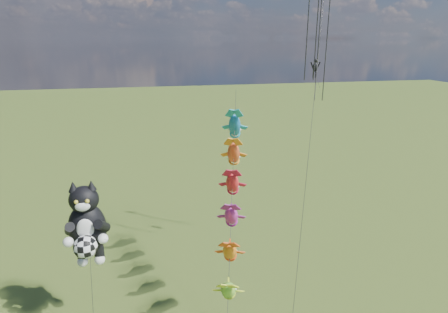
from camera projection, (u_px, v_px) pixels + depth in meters
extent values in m
cylinder|color=black|center=(93.00, 301.00, 25.13)|extent=(0.11, 2.69, 5.66)
ellipsoid|color=black|center=(88.00, 228.00, 25.28)|extent=(2.54, 2.10, 3.62)
ellipsoid|color=black|center=(84.00, 199.00, 24.53)|extent=(1.97, 1.79, 1.83)
cone|color=black|center=(73.00, 187.00, 24.12)|extent=(0.65, 0.65, 0.68)
cone|color=black|center=(91.00, 185.00, 24.35)|extent=(0.65, 0.65, 0.68)
ellipsoid|color=white|center=(83.00, 206.00, 23.89)|extent=(0.96, 0.50, 0.66)
ellipsoid|color=white|center=(85.00, 229.00, 24.39)|extent=(1.14, 0.46, 1.49)
sphere|color=gold|center=(76.00, 202.00, 23.64)|extent=(0.27, 0.27, 0.27)
sphere|color=gold|center=(87.00, 201.00, 23.77)|extent=(0.27, 0.27, 0.27)
sphere|color=white|center=(68.00, 242.00, 24.04)|extent=(0.68, 0.68, 0.68)
sphere|color=white|center=(103.00, 239.00, 24.47)|extent=(0.68, 0.68, 0.68)
sphere|color=white|center=(83.00, 261.00, 25.74)|extent=(0.72, 0.72, 0.72)
sphere|color=white|center=(100.00, 260.00, 25.97)|extent=(0.72, 0.72, 0.72)
sphere|color=white|center=(86.00, 247.00, 24.03)|extent=(1.52, 1.52, 1.52)
cylinder|color=black|center=(231.00, 217.00, 26.11)|extent=(4.32, 15.25, 15.62)
ellipsoid|color=green|center=(228.00, 290.00, 23.83)|extent=(1.62, 2.80, 2.62)
ellipsoid|color=orange|center=(230.00, 251.00, 24.99)|extent=(1.62, 2.80, 2.62)
ellipsoid|color=#D833A6|center=(231.00, 215.00, 26.15)|extent=(1.62, 2.80, 2.62)
ellipsoid|color=red|center=(232.00, 183.00, 27.31)|extent=(1.62, 2.80, 2.62)
ellipsoid|color=red|center=(234.00, 153.00, 28.47)|extent=(1.62, 2.80, 2.62)
ellipsoid|color=blue|center=(235.00, 125.00, 29.62)|extent=(1.62, 2.80, 2.62)
cylinder|color=black|center=(311.00, 134.00, 25.21)|extent=(8.09, 15.08, 27.11)
cylinder|color=black|center=(307.00, 29.00, 28.29)|extent=(0.08, 0.08, 7.87)
cylinder|color=black|center=(316.00, 29.00, 28.43)|extent=(0.08, 0.08, 7.87)
cylinder|color=black|center=(318.00, 51.00, 31.42)|extent=(0.08, 0.08, 8.69)
cylinder|color=black|center=(325.00, 51.00, 31.55)|extent=(0.08, 0.08, 8.69)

